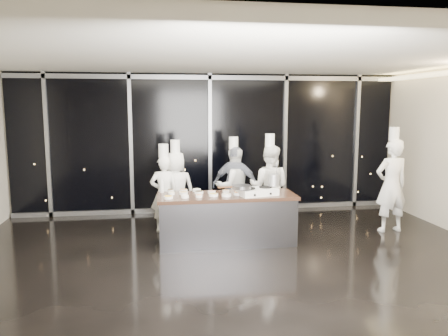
# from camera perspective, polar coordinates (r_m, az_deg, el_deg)

# --- Properties ---
(ground) EXTENTS (9.00, 9.00, 0.00)m
(ground) POSITION_cam_1_polar(r_m,az_deg,el_deg) (7.18, 1.49, -11.98)
(ground) COLOR black
(ground) RESTS_ON ground
(room_shell) EXTENTS (9.02, 7.02, 3.21)m
(room_shell) POSITION_cam_1_polar(r_m,az_deg,el_deg) (6.78, 3.04, 6.23)
(room_shell) COLOR beige
(room_shell) RESTS_ON ground
(window_wall) EXTENTS (8.90, 0.11, 3.20)m
(window_wall) POSITION_cam_1_polar(r_m,az_deg,el_deg) (10.17, -1.86, 3.25)
(window_wall) COLOR black
(window_wall) RESTS_ON ground
(demo_counter) EXTENTS (2.46, 0.86, 0.90)m
(demo_counter) POSITION_cam_1_polar(r_m,az_deg,el_deg) (7.89, 0.35, -6.66)
(demo_counter) COLOR #3D3C42
(demo_counter) RESTS_ON ground
(stove) EXTENTS (0.75, 0.56, 0.14)m
(stove) POSITION_cam_1_polar(r_m,az_deg,el_deg) (7.76, 4.36, -3.06)
(stove) COLOR white
(stove) RESTS_ON demo_counter
(frying_pan) EXTENTS (0.62, 0.41, 0.06)m
(frying_pan) POSITION_cam_1_polar(r_m,az_deg,el_deg) (7.59, 2.26, -2.49)
(frying_pan) COLOR slate
(frying_pan) RESTS_ON stove
(stock_pot) EXTENTS (0.26, 0.26, 0.21)m
(stock_pot) POSITION_cam_1_polar(r_m,az_deg,el_deg) (7.89, 6.50, -1.55)
(stock_pot) COLOR #ACACAF
(stock_pot) RESTS_ON stove
(prep_bowls) EXTENTS (1.40, 0.74, 0.05)m
(prep_bowls) POSITION_cam_1_polar(r_m,az_deg,el_deg) (7.78, -3.22, -3.31)
(prep_bowls) COLOR white
(prep_bowls) RESTS_ON demo_counter
(squeeze_bottle) EXTENTS (0.07, 0.07, 0.26)m
(squeeze_bottle) POSITION_cam_1_polar(r_m,az_deg,el_deg) (8.01, -8.12, -2.34)
(squeeze_bottle) COLOR white
(squeeze_bottle) RESTS_ON demo_counter
(chef_far_left) EXTENTS (0.56, 0.37, 1.74)m
(chef_far_left) POSITION_cam_1_polar(r_m,az_deg,el_deg) (8.63, -7.81, -3.21)
(chef_far_left) COLOR white
(chef_far_left) RESTS_ON ground
(chef_left) EXTENTS (0.83, 0.60, 1.79)m
(chef_left) POSITION_cam_1_polar(r_m,az_deg,el_deg) (8.90, -6.31, -2.73)
(chef_left) COLOR white
(chef_left) RESTS_ON ground
(chef_center) EXTENTS (0.90, 0.76, 1.84)m
(chef_center) POSITION_cam_1_polar(r_m,az_deg,el_deg) (9.10, 1.23, -2.32)
(chef_center) COLOR white
(chef_center) RESTS_ON ground
(guest) EXTENTS (1.04, 0.70, 1.65)m
(guest) POSITION_cam_1_polar(r_m,az_deg,el_deg) (9.05, 1.52, -2.32)
(guest) COLOR #141E39
(guest) RESTS_ON ground
(chef_right) EXTENTS (1.01, 0.92, 1.92)m
(chef_right) POSITION_cam_1_polar(r_m,az_deg,el_deg) (8.84, 5.92, -2.41)
(chef_right) COLOR white
(chef_right) RESTS_ON ground
(chef_side) EXTENTS (0.70, 0.50, 2.06)m
(chef_side) POSITION_cam_1_polar(r_m,az_deg,el_deg) (9.15, 21.02, -2.05)
(chef_side) COLOR white
(chef_side) RESTS_ON ground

